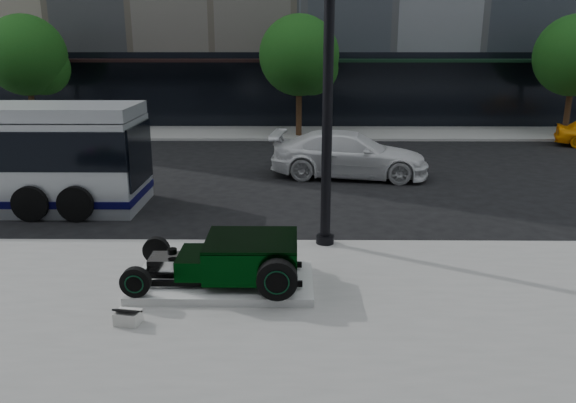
{
  "coord_description": "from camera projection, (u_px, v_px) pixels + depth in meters",
  "views": [
    {
      "loc": [
        0.76,
        -14.4,
        4.65
      ],
      "look_at": [
        0.63,
        -2.48,
        1.2
      ],
      "focal_mm": 35.0,
      "sensor_mm": 36.0,
      "label": 1
    }
  ],
  "objects": [
    {
      "name": "ground",
      "position": [
        265.0,
        219.0,
        15.13
      ],
      "size": [
        120.0,
        120.0,
        0.0
      ],
      "primitive_type": "plane",
      "color": "black",
      "rests_on": "ground"
    },
    {
      "name": "sidewalk_far",
      "position": [
        279.0,
        133.0,
        28.56
      ],
      "size": [
        70.0,
        4.0,
        0.12
      ],
      "primitive_type": "cube",
      "color": "gray",
      "rests_on": "ground"
    },
    {
      "name": "street_trees",
      "position": [
        302.0,
        59.0,
        26.62
      ],
      "size": [
        29.8,
        3.8,
        5.7
      ],
      "color": "black",
      "rests_on": "sidewalk_far"
    },
    {
      "name": "display_plinth",
      "position": [
        224.0,
        282.0,
        10.71
      ],
      "size": [
        3.4,
        1.8,
        0.15
      ],
      "primitive_type": "cube",
      "color": "silver",
      "rests_on": "sidewalk_near"
    },
    {
      "name": "hot_rod",
      "position": [
        240.0,
        258.0,
        10.56
      ],
      "size": [
        3.22,
        2.0,
        0.81
      ],
      "color": "black",
      "rests_on": "display_plinth"
    },
    {
      "name": "info_plaque",
      "position": [
        128.0,
        317.0,
        9.26
      ],
      "size": [
        0.44,
        0.36,
        0.31
      ],
      "color": "silver",
      "rests_on": "sidewalk_near"
    },
    {
      "name": "lamppost",
      "position": [
        328.0,
        91.0,
        12.0
      ],
      "size": [
        0.41,
        0.41,
        7.49
      ],
      "color": "black",
      "rests_on": "sidewalk_near"
    },
    {
      "name": "white_sedan",
      "position": [
        349.0,
        154.0,
        19.55
      ],
      "size": [
        5.68,
        2.91,
        1.58
      ],
      "primitive_type": "imported",
      "rotation": [
        0.0,
        0.0,
        1.44
      ],
      "color": "white",
      "rests_on": "ground"
    }
  ]
}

